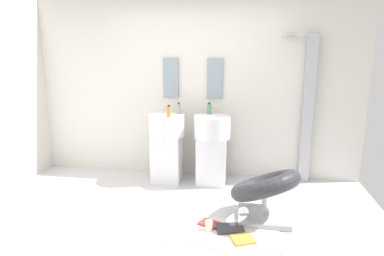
{
  "coord_description": "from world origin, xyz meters",
  "views": [
    {
      "loc": [
        0.74,
        -3.29,
        1.85
      ],
      "look_at": [
        0.15,
        0.55,
        0.95
      ],
      "focal_mm": 32.07,
      "sensor_mm": 36.0,
      "label": 1
    }
  ],
  "objects_px": {
    "pedestal_sink_left": "(167,145)",
    "pedestal_sink_right": "(212,146)",
    "lounge_chair": "(265,190)",
    "magazine_ochre": "(243,239)",
    "soap_bottle_grey": "(179,109)",
    "magazine_red": "(209,223)",
    "magazine_charcoal": "(230,228)",
    "soap_bottle_amber": "(169,112)",
    "shower_column": "(307,106)",
    "coffee_mug": "(209,225)",
    "soap_bottle_green": "(209,109)"
  },
  "relations": [
    {
      "from": "pedestal_sink_left",
      "to": "pedestal_sink_right",
      "type": "xyz_separation_m",
      "value": [
        0.64,
        0.0,
        0.0
      ]
    },
    {
      "from": "lounge_chair",
      "to": "magazine_ochre",
      "type": "relative_size",
      "value": 5.24
    },
    {
      "from": "lounge_chair",
      "to": "soap_bottle_grey",
      "type": "relative_size",
      "value": 7.0
    },
    {
      "from": "pedestal_sink_left",
      "to": "soap_bottle_grey",
      "type": "distance_m",
      "value": 0.54
    },
    {
      "from": "magazine_red",
      "to": "magazine_charcoal",
      "type": "height_order",
      "value": "magazine_charcoal"
    },
    {
      "from": "magazine_red",
      "to": "soap_bottle_grey",
      "type": "bearing_deg",
      "value": 138.64
    },
    {
      "from": "magazine_charcoal",
      "to": "soap_bottle_grey",
      "type": "height_order",
      "value": "soap_bottle_grey"
    },
    {
      "from": "soap_bottle_amber",
      "to": "soap_bottle_grey",
      "type": "distance_m",
      "value": 0.28
    },
    {
      "from": "shower_column",
      "to": "coffee_mug",
      "type": "height_order",
      "value": "shower_column"
    },
    {
      "from": "pedestal_sink_left",
      "to": "magazine_charcoal",
      "type": "xyz_separation_m",
      "value": [
        0.96,
        -1.29,
        -0.51
      ]
    },
    {
      "from": "pedestal_sink_left",
      "to": "soap_bottle_green",
      "type": "height_order",
      "value": "soap_bottle_green"
    },
    {
      "from": "lounge_chair",
      "to": "coffee_mug",
      "type": "distance_m",
      "value": 0.73
    },
    {
      "from": "pedestal_sink_right",
      "to": "shower_column",
      "type": "bearing_deg",
      "value": 11.59
    },
    {
      "from": "shower_column",
      "to": "soap_bottle_green",
      "type": "distance_m",
      "value": 1.34
    },
    {
      "from": "pedestal_sink_right",
      "to": "lounge_chair",
      "type": "distance_m",
      "value": 1.21
    },
    {
      "from": "magazine_charcoal",
      "to": "soap_bottle_amber",
      "type": "xyz_separation_m",
      "value": [
        -0.89,
        1.13,
        1.01
      ]
    },
    {
      "from": "pedestal_sink_left",
      "to": "coffee_mug",
      "type": "height_order",
      "value": "pedestal_sink_left"
    },
    {
      "from": "pedestal_sink_right",
      "to": "lounge_chair",
      "type": "relative_size",
      "value": 0.97
    },
    {
      "from": "soap_bottle_amber",
      "to": "soap_bottle_green",
      "type": "height_order",
      "value": "soap_bottle_amber"
    },
    {
      "from": "magazine_charcoal",
      "to": "soap_bottle_green",
      "type": "relative_size",
      "value": 1.79
    },
    {
      "from": "pedestal_sink_left",
      "to": "shower_column",
      "type": "height_order",
      "value": "shower_column"
    },
    {
      "from": "pedestal_sink_right",
      "to": "coffee_mug",
      "type": "distance_m",
      "value": 1.42
    },
    {
      "from": "coffee_mug",
      "to": "lounge_chair",
      "type": "bearing_deg",
      "value": 31.38
    },
    {
      "from": "magazine_red",
      "to": "soap_bottle_amber",
      "type": "distance_m",
      "value": 1.61
    },
    {
      "from": "lounge_chair",
      "to": "soap_bottle_green",
      "type": "distance_m",
      "value": 1.53
    },
    {
      "from": "magazine_charcoal",
      "to": "pedestal_sink_left",
      "type": "bearing_deg",
      "value": 115.1
    },
    {
      "from": "shower_column",
      "to": "magazine_red",
      "type": "relative_size",
      "value": 9.77
    },
    {
      "from": "magazine_red",
      "to": "magazine_ochre",
      "type": "bearing_deg",
      "value": -11.2
    },
    {
      "from": "magazine_charcoal",
      "to": "coffee_mug",
      "type": "bearing_deg",
      "value": 179.76
    },
    {
      "from": "magazine_charcoal",
      "to": "magazine_ochre",
      "type": "bearing_deg",
      "value": -65.99
    },
    {
      "from": "magazine_ochre",
      "to": "pedestal_sink_right",
      "type": "bearing_deg",
      "value": 84.39
    },
    {
      "from": "magazine_red",
      "to": "magazine_ochre",
      "type": "height_order",
      "value": "magazine_ochre"
    },
    {
      "from": "magazine_charcoal",
      "to": "soap_bottle_grey",
      "type": "distance_m",
      "value": 1.9
    },
    {
      "from": "shower_column",
      "to": "magazine_red",
      "type": "xyz_separation_m",
      "value": [
        -1.18,
        -1.48,
        -1.06
      ]
    },
    {
      "from": "magazine_ochre",
      "to": "soap_bottle_amber",
      "type": "bearing_deg",
      "value": 105.01
    },
    {
      "from": "magazine_charcoal",
      "to": "lounge_chair",
      "type": "bearing_deg",
      "value": 29.07
    },
    {
      "from": "magazine_red",
      "to": "soap_bottle_green",
      "type": "height_order",
      "value": "soap_bottle_green"
    },
    {
      "from": "pedestal_sink_left",
      "to": "lounge_chair",
      "type": "xyz_separation_m",
      "value": [
        1.32,
        -0.98,
        -0.18
      ]
    },
    {
      "from": "magazine_ochre",
      "to": "soap_bottle_grey",
      "type": "xyz_separation_m",
      "value": [
        -0.94,
        1.59,
        1.01
      ]
    },
    {
      "from": "coffee_mug",
      "to": "soap_bottle_grey",
      "type": "distance_m",
      "value": 1.84
    },
    {
      "from": "soap_bottle_amber",
      "to": "soap_bottle_green",
      "type": "relative_size",
      "value": 1.03
    },
    {
      "from": "shower_column",
      "to": "magazine_charcoal",
      "type": "relative_size",
      "value": 7.23
    },
    {
      "from": "soap_bottle_grey",
      "to": "pedestal_sink_left",
      "type": "bearing_deg",
      "value": -144.68
    },
    {
      "from": "pedestal_sink_left",
      "to": "lounge_chair",
      "type": "relative_size",
      "value": 0.97
    },
    {
      "from": "magazine_red",
      "to": "soap_bottle_green",
      "type": "bearing_deg",
      "value": 121.41
    },
    {
      "from": "shower_column",
      "to": "soap_bottle_green",
      "type": "bearing_deg",
      "value": -176.06
    },
    {
      "from": "soap_bottle_amber",
      "to": "magazine_ochre",
      "type": "bearing_deg",
      "value": -52.29
    },
    {
      "from": "lounge_chair",
      "to": "soap_bottle_amber",
      "type": "height_order",
      "value": "soap_bottle_amber"
    },
    {
      "from": "pedestal_sink_right",
      "to": "soap_bottle_green",
      "type": "bearing_deg",
      "value": 109.74
    },
    {
      "from": "pedestal_sink_right",
      "to": "lounge_chair",
      "type": "xyz_separation_m",
      "value": [
        0.68,
        -0.98,
        -0.18
      ]
    }
  ]
}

